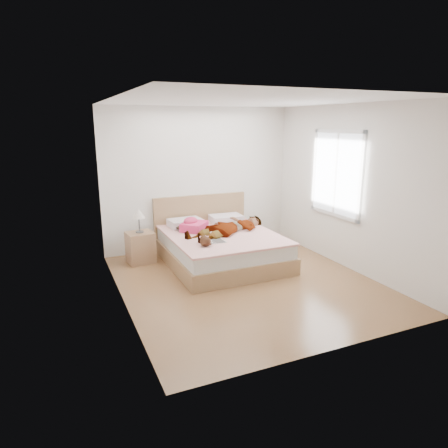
% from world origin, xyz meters
% --- Properties ---
extents(ground, '(4.00, 4.00, 0.00)m').
position_xyz_m(ground, '(0.00, 0.00, 0.00)').
color(ground, '#4E2F18').
rests_on(ground, ground).
extents(woman, '(1.78, 1.22, 0.23)m').
position_xyz_m(woman, '(0.17, 1.03, 0.62)').
color(woman, white).
rests_on(woman, bed).
extents(hair, '(0.56, 0.66, 0.09)m').
position_xyz_m(hair, '(-0.40, 1.48, 0.55)').
color(hair, black).
rests_on(hair, bed).
extents(phone, '(0.08, 0.11, 0.05)m').
position_xyz_m(phone, '(-0.33, 1.43, 0.70)').
color(phone, silver).
rests_on(phone, bed).
extents(room_shell, '(4.00, 4.00, 4.00)m').
position_xyz_m(room_shell, '(1.77, 0.30, 1.50)').
color(room_shell, white).
rests_on(room_shell, ground).
extents(bed, '(1.80, 2.08, 1.00)m').
position_xyz_m(bed, '(0.00, 1.04, 0.28)').
color(bed, olive).
rests_on(bed, ground).
extents(towel, '(0.57, 0.57, 0.23)m').
position_xyz_m(towel, '(-0.36, 1.33, 0.61)').
color(towel, '#F44272').
rests_on(towel, bed).
extents(magazine, '(0.38, 0.25, 0.02)m').
position_xyz_m(magazine, '(-0.31, 0.56, 0.52)').
color(magazine, white).
rests_on(magazine, bed).
extents(coffee_mug, '(0.13, 0.10, 0.10)m').
position_xyz_m(coffee_mug, '(-0.23, 0.78, 0.56)').
color(coffee_mug, white).
rests_on(coffee_mug, bed).
extents(plush_toy, '(0.18, 0.27, 0.14)m').
position_xyz_m(plush_toy, '(-0.49, 0.43, 0.58)').
color(plush_toy, '#321E0D').
rests_on(plush_toy, bed).
extents(nightstand, '(0.47, 0.42, 0.93)m').
position_xyz_m(nightstand, '(-1.25, 1.52, 0.31)').
color(nightstand, olive).
rests_on(nightstand, ground).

